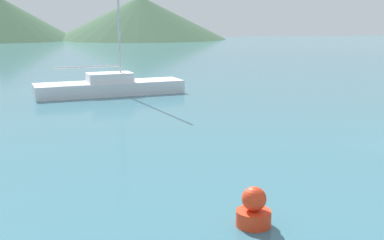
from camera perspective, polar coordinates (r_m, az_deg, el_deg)
sailboat_middle at (r=28.14m, az=-9.69°, el=3.98°), size 8.61×3.14×9.53m
buoy_marker at (r=10.25m, az=7.33°, el=-10.51°), size 0.74×0.74×0.85m
hill_west at (r=111.29m, az=-21.81°, el=11.11°), size 31.58×31.58×9.12m
hill_central at (r=110.73m, az=-6.09°, el=11.96°), size 38.52×38.52×9.45m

